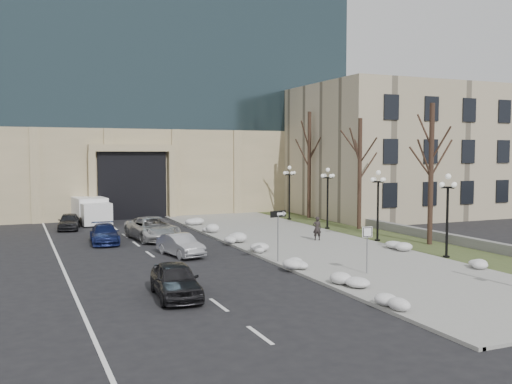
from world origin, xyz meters
TOP-DOWN VIEW (x-y plane):
  - ground at (0.00, 0.00)m, footprint 160.00×160.00m
  - sidewalk at (3.50, 14.00)m, footprint 9.00×40.00m
  - curb at (-1.00, 14.00)m, footprint 0.30×40.00m
  - grass_strip at (10.00, 14.00)m, footprint 4.00×40.00m
  - stone_wall at (12.00, 16.00)m, footprint 0.50×30.00m
  - office_tower at (-2.01, 43.58)m, footprint 40.00×24.70m
  - classical_building at (22.00, 27.98)m, footprint 22.00×18.12m
  - car_a at (-7.73, 3.79)m, footprint 2.03×4.33m
  - car_b at (-5.01, 12.78)m, footprint 2.08×4.01m
  - car_c at (-8.33, 19.10)m, footprint 2.09×4.41m
  - car_d at (-5.11, 19.37)m, footprint 3.14×5.79m
  - car_e at (-9.84, 26.98)m, footprint 2.08×3.93m
  - pedestrian at (4.68, 14.15)m, footprint 0.64×0.50m
  - box_truck at (-7.91, 30.94)m, footprint 3.04×7.01m
  - one_way_sign at (-0.73, 8.46)m, footprint 1.07×0.38m
  - keep_sign at (1.79, 4.14)m, footprint 0.51×0.13m
  - snow_clump_a at (-0.45, -1.43)m, footprint 1.10×1.60m
  - snow_clump_b at (-0.51, 2.46)m, footprint 1.10×1.60m
  - snow_clump_c at (-0.78, 6.75)m, footprint 1.10×1.60m
  - snow_clump_d at (-0.84, 11.60)m, footprint 1.10×1.60m
  - snow_clump_e at (-0.79, 15.57)m, footprint 1.10×1.60m
  - snow_clump_f at (-0.78, 20.30)m, footprint 1.10×1.60m
  - snow_clump_g at (-0.56, 25.12)m, footprint 1.10×1.60m
  - snow_clump_h at (7.75, 3.08)m, footprint 1.10×1.60m
  - snow_clump_i at (7.46, 8.99)m, footprint 1.10×1.60m
  - lamppost_a at (8.30, 6.00)m, footprint 1.18×1.18m
  - lamppost_b at (8.30, 12.50)m, footprint 1.18×1.18m
  - lamppost_c at (8.30, 19.00)m, footprint 1.18×1.18m
  - lamppost_d at (8.30, 25.50)m, footprint 1.18×1.18m
  - tree_near at (10.50, 10.00)m, footprint 3.20×3.20m
  - tree_mid at (10.50, 18.00)m, footprint 3.20×3.20m
  - tree_far at (10.50, 26.00)m, footprint 3.20×3.20m

SIDE VIEW (x-z plane):
  - ground at x=0.00m, z-range 0.00..0.00m
  - grass_strip at x=10.00m, z-range 0.00..0.10m
  - sidewalk at x=3.50m, z-range 0.00..0.12m
  - curb at x=-1.00m, z-range 0.00..0.14m
  - snow_clump_a at x=-0.45m, z-range 0.12..0.48m
  - snow_clump_b at x=-0.51m, z-range 0.12..0.48m
  - snow_clump_c at x=-0.78m, z-range 0.12..0.48m
  - snow_clump_d at x=-0.84m, z-range 0.12..0.48m
  - snow_clump_e at x=-0.79m, z-range 0.12..0.48m
  - snow_clump_f at x=-0.78m, z-range 0.12..0.48m
  - snow_clump_g at x=-0.56m, z-range 0.12..0.48m
  - snow_clump_h at x=7.75m, z-range 0.12..0.48m
  - snow_clump_i at x=7.46m, z-range 0.12..0.48m
  - stone_wall at x=12.00m, z-range 0.00..0.70m
  - car_c at x=-8.33m, z-range 0.00..1.24m
  - car_b at x=-5.01m, z-range 0.00..1.26m
  - car_e at x=-9.84m, z-range 0.00..1.27m
  - car_a at x=-7.73m, z-range 0.00..1.43m
  - car_d at x=-5.11m, z-range 0.00..1.54m
  - pedestrian at x=4.68m, z-range 0.12..1.69m
  - box_truck at x=-7.91m, z-range -0.03..2.13m
  - keep_sign at x=1.79m, z-range 0.56..2.94m
  - one_way_sign at x=-0.73m, z-range 0.93..3.78m
  - lamppost_a at x=8.30m, z-range 0.69..5.45m
  - lamppost_b at x=8.30m, z-range 0.69..5.45m
  - lamppost_c at x=8.30m, z-range 0.69..5.45m
  - lamppost_d at x=8.30m, z-range 0.69..5.45m
  - tree_mid at x=10.50m, z-range 1.25..9.75m
  - tree_near at x=10.50m, z-range 1.33..10.33m
  - classical_building at x=22.00m, z-range 0.00..12.00m
  - tree_far at x=10.50m, z-range 1.40..10.90m
  - office_tower at x=-2.01m, z-range 0.49..36.49m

